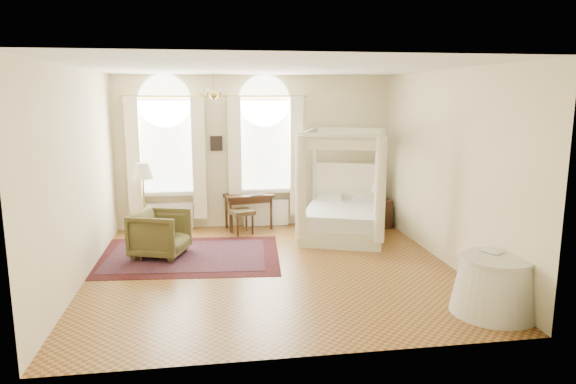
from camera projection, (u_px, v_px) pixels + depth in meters
The scene contains 18 objects.
ground at pixel (273, 268), 8.63m from camera, with size 6.00×6.00×0.00m, color olive.
room_walls at pixel (272, 151), 8.27m from camera, with size 6.00×6.00×6.00m.
window_left at pixel (167, 162), 10.86m from camera, with size 1.62×0.27×3.29m.
window_right at pixel (265, 160), 11.18m from camera, with size 1.62×0.27×3.29m.
chandelier at pixel (214, 93), 9.13m from camera, with size 0.51×0.45×0.50m.
wall_pictures at pixel (260, 141), 11.18m from camera, with size 2.54×0.03×0.39m.
canopy_bed at pixel (344, 213), 10.51m from camera, with size 2.20×2.43×2.18m.
nightstand at pixel (381, 213), 11.32m from camera, with size 0.43×0.39×0.61m, color #321E0D.
nightstand_lamp at pixel (377, 189), 11.21m from camera, with size 0.26×0.26×0.38m.
writing_desk at pixel (248, 199), 11.11m from camera, with size 1.10×0.70×0.77m.
laptop at pixel (256, 194), 11.00m from camera, with size 0.30×0.19×0.02m, color black.
stool at pixel (242, 214), 10.74m from camera, with size 0.56×0.56×0.51m.
armchair at pixel (160, 234), 9.24m from camera, with size 0.89×0.92×0.83m, color #453F1D.
coffee_table at pixel (155, 236), 9.15m from camera, with size 0.71×0.56×0.43m.
floor_lamp at pixel (143, 175), 9.78m from camera, with size 0.41×0.41×1.61m.
oriental_rug at pixel (187, 256), 9.30m from camera, with size 3.51×2.66×0.01m.
side_table at pixel (495, 285), 6.82m from camera, with size 1.14×1.14×0.77m.
book at pixel (487, 253), 6.88m from camera, with size 0.21×0.28×0.03m, color black.
Camera 1 is at (-1.01, -8.19, 2.87)m, focal length 32.00 mm.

